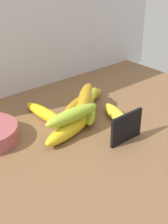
{
  "coord_description": "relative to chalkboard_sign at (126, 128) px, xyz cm",
  "views": [
    {
      "loc": [
        -51.25,
        -56.5,
        50.61
      ],
      "look_at": [
        0.4,
        4.52,
        8.0
      ],
      "focal_mm": 50.7,
      "sensor_mm": 36.0,
      "label": 1
    }
  ],
  "objects": [
    {
      "name": "banana_1",
      "position": [
        4.98,
        23.24,
        -1.8
      ],
      "size": [
        20.9,
        9.15,
        4.12
      ],
      "primitive_type": "ellipsoid",
      "rotation": [
        0.0,
        0.0,
        3.4
      ],
      "color": "#AB7F18",
      "rests_on": "counter_top"
    },
    {
      "name": "counter_top",
      "position": [
        -4.34,
        8.31,
        -5.36
      ],
      "size": [
        110.0,
        76.0,
        3.0
      ],
      "primitive_type": "cube",
      "color": "brown",
      "rests_on": "ground"
    },
    {
      "name": "banana_0",
      "position": [
        -9.88,
        23.76,
        -2.06
      ],
      "size": [
        4.58,
        19.5,
        3.59
      ],
      "primitive_type": "ellipsoid",
      "rotation": [
        0.0,
        0.0,
        4.76
      ],
      "color": "yellow",
      "rests_on": "counter_top"
    },
    {
      "name": "banana_3",
      "position": [
        -10.37,
        11.69,
        -1.7
      ],
      "size": [
        19.25,
        8.46,
        4.32
      ],
      "primitive_type": "ellipsoid",
      "rotation": [
        0.0,
        0.0,
        3.37
      ],
      "color": "yellow",
      "rests_on": "counter_top"
    },
    {
      "name": "banana_2",
      "position": [
        6.0,
        9.31,
        -1.96
      ],
      "size": [
        8.44,
        15.73,
        3.79
      ],
      "primitive_type": "ellipsoid",
      "rotation": [
        0.0,
        0.0,
        1.25
      ],
      "color": "yellow",
      "rests_on": "counter_top"
    },
    {
      "name": "banana_4",
      "position": [
        1.9,
        17.51,
        -1.73
      ],
      "size": [
        15.46,
        17.71,
        4.25
      ],
      "primitive_type": "ellipsoid",
      "rotation": [
        0.0,
        0.0,
        4.03
      ],
      "color": "#A7B228",
      "rests_on": "counter_top"
    },
    {
      "name": "banana_6",
      "position": [
        1.07,
        18.06,
        2.46
      ],
      "size": [
        17.52,
        16.53,
        4.14
      ],
      "primitive_type": "ellipsoid",
      "rotation": [
        0.0,
        0.0,
        3.88
      ],
      "color": "#B18318",
      "rests_on": "banana_4"
    },
    {
      "name": "banana_5",
      "position": [
        -9.06,
        11.7,
        2.42
      ],
      "size": [
        17.92,
        4.25,
        3.9
      ],
      "primitive_type": "ellipsoid",
      "rotation": [
        0.0,
        0.0,
        3.16
      ],
      "color": "#A0BD2F",
      "rests_on": "banana_3"
    },
    {
      "name": "chalkboard_sign",
      "position": [
        0.0,
        0.0,
        0.0
      ],
      "size": [
        11.0,
        1.8,
        8.4
      ],
      "color": "black",
      "rests_on": "counter_top"
    },
    {
      "name": "banana_7",
      "position": [
        0.97,
        17.15,
        2.07
      ],
      "size": [
        16.72,
        11.35,
        3.36
      ],
      "primitive_type": "ellipsoid",
      "rotation": [
        0.0,
        0.0,
        3.65
      ],
      "color": "gold",
      "rests_on": "banana_4"
    }
  ]
}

